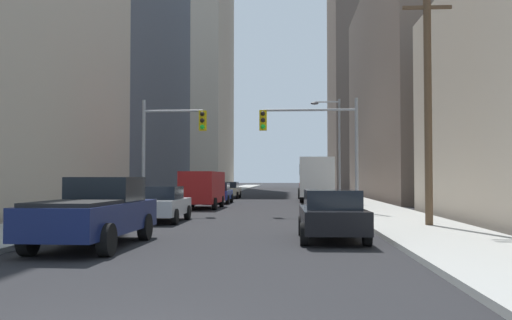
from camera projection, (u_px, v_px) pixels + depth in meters
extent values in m
cube|color=#9E9E99|center=(203.00, 195.00, 56.27)|extent=(3.78, 160.00, 0.15)
cube|color=#9E9E99|center=(336.00, 196.00, 55.43)|extent=(3.78, 160.00, 0.15)
cube|color=silver|center=(315.00, 177.00, 44.33)|extent=(2.76, 11.55, 2.90)
cube|color=black|center=(300.00, 171.00, 44.43)|extent=(0.26, 10.58, 0.80)
cube|color=red|center=(300.00, 184.00, 44.39)|extent=(0.25, 10.58, 0.28)
cylinder|color=black|center=(300.00, 193.00, 48.37)|extent=(0.32, 1.00, 1.00)
cylinder|color=black|center=(326.00, 193.00, 48.23)|extent=(0.32, 1.00, 1.00)
cylinder|color=black|center=(302.00, 196.00, 41.14)|extent=(0.32, 1.00, 1.00)
cylinder|color=black|center=(333.00, 196.00, 41.00)|extent=(0.32, 1.00, 1.00)
cube|color=#141E4C|center=(93.00, 218.00, 14.72)|extent=(2.16, 5.46, 0.80)
cube|color=black|center=(106.00, 189.00, 15.72)|extent=(1.85, 1.85, 0.70)
cube|color=black|center=(74.00, 203.00, 13.39)|extent=(1.83, 2.43, 0.10)
cylinder|color=black|center=(83.00, 227.00, 16.49)|extent=(0.28, 0.80, 0.80)
cylinder|color=black|center=(145.00, 227.00, 16.37)|extent=(0.28, 0.80, 0.80)
cylinder|color=black|center=(28.00, 239.00, 13.04)|extent=(0.28, 0.80, 0.80)
cylinder|color=black|center=(107.00, 240.00, 12.93)|extent=(0.28, 0.80, 0.80)
cube|color=maroon|center=(203.00, 187.00, 33.53)|extent=(2.13, 5.25, 1.90)
cube|color=black|center=(209.00, 180.00, 36.14)|extent=(1.76, 0.06, 0.60)
cylinder|color=black|center=(192.00, 201.00, 35.21)|extent=(0.24, 0.72, 0.72)
cylinder|color=black|center=(222.00, 201.00, 35.10)|extent=(0.24, 0.72, 0.72)
cylinder|color=black|center=(182.00, 204.00, 31.89)|extent=(0.24, 0.72, 0.72)
cylinder|color=black|center=(215.00, 204.00, 31.78)|extent=(0.24, 0.72, 0.72)
cube|color=black|center=(332.00, 219.00, 16.32)|extent=(1.87, 4.23, 0.65)
cube|color=black|center=(332.00, 199.00, 16.19)|extent=(1.62, 1.93, 0.55)
cylinder|color=black|center=(302.00, 226.00, 17.70)|extent=(0.22, 0.64, 0.64)
cylinder|color=black|center=(355.00, 226.00, 17.60)|extent=(0.22, 0.64, 0.64)
cylinder|color=black|center=(304.00, 234.00, 15.02)|extent=(0.22, 0.64, 0.64)
cylinder|color=black|center=(367.00, 235.00, 14.92)|extent=(0.22, 0.64, 0.64)
cube|color=#B7BABF|center=(162.00, 207.00, 23.16)|extent=(1.81, 4.20, 0.65)
cube|color=black|center=(161.00, 193.00, 23.03)|extent=(1.59, 1.90, 0.55)
cylinder|color=black|center=(150.00, 212.00, 24.55)|extent=(0.22, 0.64, 0.64)
cylinder|color=black|center=(187.00, 212.00, 24.44)|extent=(0.22, 0.64, 0.64)
cylinder|color=black|center=(133.00, 217.00, 21.86)|extent=(0.22, 0.64, 0.64)
cylinder|color=black|center=(175.00, 217.00, 21.76)|extent=(0.22, 0.64, 0.64)
cube|color=navy|center=(218.00, 195.00, 39.99)|extent=(1.82, 4.21, 0.65)
cube|color=black|center=(218.00, 187.00, 39.86)|extent=(1.59, 1.91, 0.55)
cylinder|color=black|center=(209.00, 198.00, 41.37)|extent=(0.22, 0.64, 0.64)
cylinder|color=black|center=(231.00, 198.00, 41.27)|extent=(0.22, 0.64, 0.64)
cylinder|color=black|center=(203.00, 200.00, 38.69)|extent=(0.22, 0.64, 0.64)
cylinder|color=black|center=(227.00, 200.00, 38.59)|extent=(0.22, 0.64, 0.64)
cube|color=#C6B793|center=(229.00, 191.00, 50.17)|extent=(1.91, 4.25, 0.65)
cube|color=black|center=(229.00, 185.00, 50.04)|extent=(1.63, 1.94, 0.55)
cylinder|color=black|center=(222.00, 194.00, 51.55)|extent=(0.22, 0.64, 0.64)
cylinder|color=black|center=(240.00, 194.00, 51.45)|extent=(0.22, 0.64, 0.64)
cylinder|color=black|center=(218.00, 195.00, 48.87)|extent=(0.22, 0.64, 0.64)
cylinder|color=black|center=(237.00, 195.00, 48.77)|extent=(0.22, 0.64, 0.64)
cylinder|color=gray|center=(144.00, 157.00, 28.58)|extent=(0.18, 0.18, 6.00)
cylinder|color=gray|center=(173.00, 111.00, 28.57)|extent=(3.14, 0.12, 0.12)
cube|color=gold|center=(203.00, 121.00, 28.45)|extent=(0.38, 0.30, 1.05)
sphere|color=black|center=(202.00, 114.00, 28.29)|extent=(0.24, 0.24, 0.24)
sphere|color=black|center=(202.00, 120.00, 28.28)|extent=(0.24, 0.24, 0.24)
sphere|color=#19D833|center=(202.00, 127.00, 28.27)|extent=(0.24, 0.24, 0.24)
cylinder|color=gray|center=(357.00, 156.00, 27.90)|extent=(0.18, 0.18, 6.00)
cylinder|color=gray|center=(310.00, 110.00, 28.13)|extent=(4.82, 0.12, 0.12)
cube|color=gold|center=(263.00, 120.00, 28.26)|extent=(0.38, 0.30, 1.05)
sphere|color=black|center=(263.00, 113.00, 28.10)|extent=(0.24, 0.24, 0.24)
sphere|color=black|center=(263.00, 120.00, 28.09)|extent=(0.24, 0.24, 0.24)
sphere|color=#19D833|center=(263.00, 127.00, 28.08)|extent=(0.24, 0.24, 0.24)
cylinder|color=brown|center=(428.00, 99.00, 20.09)|extent=(0.28, 0.28, 9.63)
cube|color=brown|center=(427.00, 7.00, 20.20)|extent=(1.80, 0.12, 0.12)
cylinder|color=gray|center=(339.00, 152.00, 38.53)|extent=(0.16, 0.16, 7.50)
cylinder|color=gray|center=(327.00, 102.00, 38.70)|extent=(1.75, 0.10, 0.10)
ellipsoid|color=#4C4C51|center=(315.00, 103.00, 38.75)|extent=(0.56, 0.32, 0.20)
cube|color=#4C515B|center=(80.00, 39.00, 52.64)|extent=(16.95, 25.70, 30.67)
cube|color=#B7A893|center=(172.00, 14.00, 99.87)|extent=(20.63, 24.33, 64.20)
cube|color=#66564C|center=(472.00, 89.00, 49.78)|extent=(19.10, 29.98, 19.99)
cube|color=#66564C|center=(392.00, 52.00, 96.31)|extent=(21.64, 20.33, 48.55)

